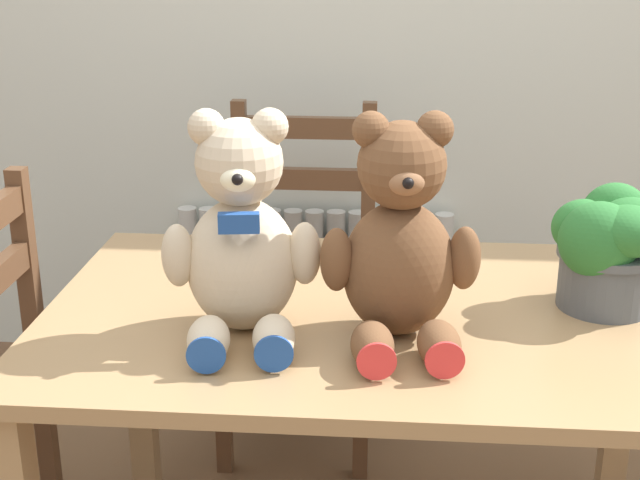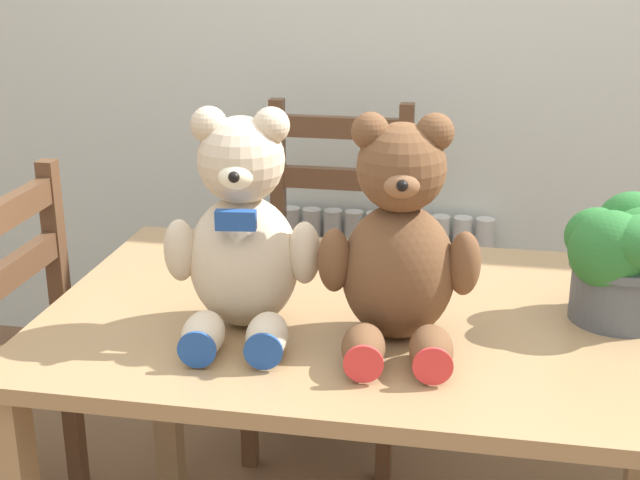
% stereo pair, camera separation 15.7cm
% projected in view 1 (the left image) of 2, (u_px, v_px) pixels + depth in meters
% --- Properties ---
extents(radiator, '(0.88, 0.10, 0.57)m').
position_uv_depth(radiator, '(315.00, 304.00, 2.89)').
color(radiator, beige).
rests_on(radiator, ground_plane).
extents(dining_table, '(1.27, 0.82, 0.71)m').
position_uv_depth(dining_table, '(374.00, 356.00, 1.75)').
color(dining_table, '#9E7A51').
rests_on(dining_table, ground_plane).
extents(wooden_chair_behind, '(0.41, 0.42, 0.95)m').
position_uv_depth(wooden_chair_behind, '(300.00, 282.00, 2.51)').
color(wooden_chair_behind, brown).
rests_on(wooden_chair_behind, ground_plane).
extents(teddy_bear_left, '(0.29, 0.30, 0.41)m').
position_uv_depth(teddy_bear_left, '(241.00, 240.00, 1.57)').
color(teddy_bear_left, beige).
rests_on(teddy_bear_left, dining_table).
extents(teddy_bear_right, '(0.29, 0.30, 0.41)m').
position_uv_depth(teddy_bear_right, '(400.00, 244.00, 1.55)').
color(teddy_bear_right, brown).
rests_on(teddy_bear_right, dining_table).
extents(potted_plant, '(0.21, 0.20, 0.24)m').
position_uv_depth(potted_plant, '(609.00, 244.00, 1.68)').
color(potted_plant, '#4C5156').
rests_on(potted_plant, dining_table).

